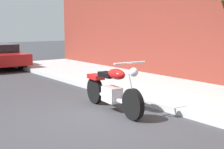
# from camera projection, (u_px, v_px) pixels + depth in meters

# --- Properties ---
(ground_plane) EXTENTS (60.00, 60.00, 0.00)m
(ground_plane) POSITION_uv_depth(u_px,v_px,m) (102.00, 118.00, 6.18)
(ground_plane) COLOR #38383D
(sidewalk) EXTENTS (18.56, 2.93, 0.14)m
(sidewalk) POSITION_uv_depth(u_px,v_px,m) (193.00, 96.00, 7.81)
(sidewalk) COLOR #B2B2B2
(sidewalk) RESTS_ON ground
(motorcycle) EXTENTS (2.16, 0.70, 1.11)m
(motorcycle) POSITION_uv_depth(u_px,v_px,m) (112.00, 90.00, 6.64)
(motorcycle) COLOR black
(motorcycle) RESTS_ON ground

